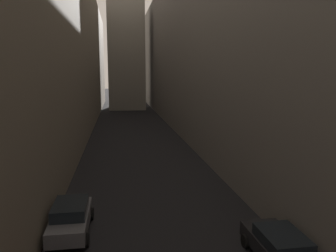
% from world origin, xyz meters
% --- Properties ---
extents(ground_plane, '(264.00, 264.00, 0.00)m').
position_xyz_m(ground_plane, '(0.00, 48.00, 0.00)').
color(ground_plane, black).
extents(building_block_left, '(12.45, 108.00, 21.07)m').
position_xyz_m(building_block_left, '(-11.72, 50.00, 10.54)').
color(building_block_left, '#756B5B').
rests_on(building_block_left, ground).
extents(building_block_right, '(14.36, 108.00, 22.48)m').
position_xyz_m(building_block_right, '(12.68, 50.00, 11.24)').
color(building_block_right, slate).
rests_on(building_block_right, ground).
extents(parked_car_left_far, '(1.93, 4.20, 1.56)m').
position_xyz_m(parked_car_left_far, '(-4.40, 25.42, 0.82)').
color(parked_car_left_far, '#4C4C51').
rests_on(parked_car_left_far, ground).
extents(parked_car_right_far, '(1.98, 4.49, 1.43)m').
position_xyz_m(parked_car_right_far, '(4.40, 21.30, 0.75)').
color(parked_car_right_far, black).
rests_on(parked_car_right_far, ground).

